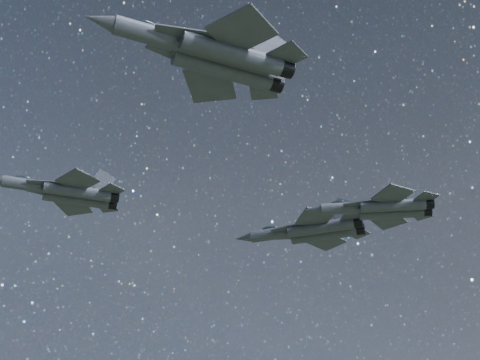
{
  "coord_description": "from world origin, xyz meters",
  "views": [
    {
      "loc": [
        -1.4,
        -66.79,
        118.24
      ],
      "look_at": [
        -2.77,
        -3.29,
        157.66
      ],
      "focal_mm": 50.0,
      "sensor_mm": 36.0,
      "label": 1
    }
  ],
  "objects": [
    {
      "name": "jet_lead",
      "position": [
        -22.22,
        -3.17,
        156.43
      ],
      "size": [
        15.35,
        10.3,
        3.88
      ],
      "rotation": [
        0.0,
        0.0,
        0.32
      ],
      "color": "#343741"
    },
    {
      "name": "jet_right",
      "position": [
        -4.94,
        -21.95,
        159.4
      ],
      "size": [
        19.54,
        12.83,
        5.02
      ],
      "rotation": [
        0.0,
        0.0,
        0.42
      ],
      "color": "#343741"
    },
    {
      "name": "jet_slot",
      "position": [
        13.55,
        1.08,
        156.35
      ],
      "size": [
        15.44,
        10.87,
        3.9
      ],
      "rotation": [
        0.0,
        0.0,
        -0.08
      ],
      "color": "#343741"
    },
    {
      "name": "jet_left",
      "position": [
        6.29,
        11.25,
        158.78
      ],
      "size": [
        18.2,
        12.33,
        4.58
      ],
      "rotation": [
        0.0,
        0.0,
        -0.27
      ],
      "color": "#343741"
    }
  ]
}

